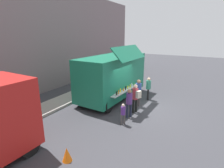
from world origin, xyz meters
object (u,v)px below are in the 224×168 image
Objects in this scene: traffic_cone_orange at (67,154)px; trash_bin at (114,76)px; customer_mid_with_backpack at (136,96)px; customer_rear_waiting at (129,101)px; customer_front_ordering at (138,91)px; child_near_queue at (123,112)px; customer_extra_browsing at (148,87)px; food_truck_main at (113,76)px.

trash_bin is (11.00, 4.09, 0.16)m from traffic_cone_orange.
customer_mid_with_backpack is 0.75m from customer_rear_waiting.
customer_mid_with_backpack is at bearing 110.58° from customer_front_ordering.
child_near_queue is at bearing -148.15° from trash_bin.
child_near_queue is (3.46, -0.59, 0.41)m from traffic_cone_orange.
traffic_cone_orange is at bearing 107.13° from customer_mid_with_backpack.
customer_mid_with_backpack is (-0.94, -0.20, -0.01)m from customer_front_ordering.
traffic_cone_orange is 0.48× the size of child_near_queue.
customer_front_ordering is 1.53m from customer_extra_browsing.
customer_front_ordering reaches higher than trash_bin.
customer_mid_with_backpack reaches higher than customer_rear_waiting.
trash_bin is 0.49× the size of customer_front_ordering.
customer_front_ordering is 1.69m from customer_rear_waiting.
food_truck_main reaches higher than customer_front_ordering.
traffic_cone_orange is 7.61m from customer_extra_browsing.
customer_rear_waiting is at bearing -32.13° from child_near_queue.
food_truck_main is at bearing 14.96° from traffic_cone_orange.
customer_front_ordering is at bearing 68.30° from customer_extra_browsing.
customer_extra_browsing is at bearing -4.20° from traffic_cone_orange.
child_near_queue is (-1.64, -0.00, -0.38)m from customer_mid_with_backpack.
traffic_cone_orange is 6.10m from customer_front_ordering.
trash_bin is 6.72m from customer_front_ordering.
food_truck_main reaches higher than trash_bin.
customer_front_ordering reaches higher than traffic_cone_orange.
customer_mid_with_backpack reaches higher than traffic_cone_orange.
food_truck_main is 5.09m from trash_bin.
customer_mid_with_backpack is at bearing 75.14° from customer_extra_browsing.
customer_rear_waiting is (-0.74, 0.08, -0.07)m from customer_mid_with_backpack.
food_truck_main reaches higher than traffic_cone_orange.
customer_rear_waiting is at bearing -132.90° from food_truck_main.
child_near_queue is at bearing 103.16° from customer_front_ordering.
customer_extra_browsing is at bearing -126.50° from trash_bin.
customer_extra_browsing is at bearing -50.54° from customer_rear_waiting.
food_truck_main is 5.24× the size of child_near_queue.
customer_front_ordering reaches higher than child_near_queue.
customer_front_ordering is 1.08× the size of customer_rear_waiting.
customer_rear_waiting is at bearing 73.60° from customer_extra_browsing.
customer_rear_waiting is 1.45× the size of child_near_queue.
trash_bin is 0.53× the size of customer_rear_waiting.
traffic_cone_orange is 0.31× the size of customer_front_ordering.
customer_rear_waiting is at bearing 102.93° from customer_front_ordering.
food_truck_main is 2.60m from customer_extra_browsing.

